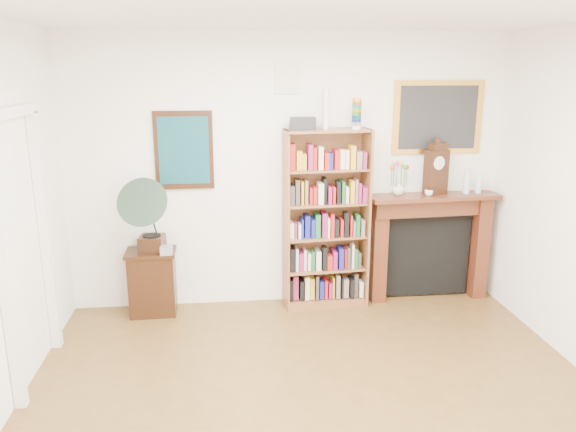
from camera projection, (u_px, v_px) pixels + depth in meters
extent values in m
cube|color=white|center=(288.00, 173.00, 5.78)|extent=(4.50, 0.01, 2.80)
cube|color=white|center=(4.00, 273.00, 3.92)|extent=(0.08, 0.08, 2.10)
cube|color=white|center=(45.00, 235.00, 4.83)|extent=(0.08, 0.08, 2.10)
cube|color=white|center=(9.00, 112.00, 4.10)|extent=(0.08, 1.02, 0.08)
cube|color=black|center=(184.00, 150.00, 5.58)|extent=(0.58, 0.03, 0.78)
cube|color=#10434F|center=(184.00, 151.00, 5.56)|extent=(0.50, 0.01, 0.67)
cube|color=white|center=(289.00, 78.00, 5.52)|extent=(0.26, 0.03, 0.30)
cube|color=silver|center=(289.00, 78.00, 5.50)|extent=(0.22, 0.01, 0.26)
cube|color=gold|center=(438.00, 117.00, 5.79)|extent=(0.95, 0.03, 0.75)
cube|color=#262628|center=(438.00, 118.00, 5.77)|extent=(0.82, 0.01, 0.65)
cube|color=brown|center=(286.00, 221.00, 5.73)|extent=(0.05, 0.30, 1.86)
cube|color=brown|center=(365.00, 219.00, 5.82)|extent=(0.05, 0.30, 1.86)
cube|color=brown|center=(328.00, 131.00, 5.54)|extent=(0.87, 0.37, 0.03)
cube|color=brown|center=(324.00, 300.00, 6.00)|extent=(0.87, 0.37, 0.08)
cube|color=brown|center=(324.00, 216.00, 5.91)|extent=(0.85, 0.08, 1.86)
cube|color=brown|center=(325.00, 268.00, 5.91)|extent=(0.82, 0.34, 0.02)
cube|color=brown|center=(326.00, 236.00, 5.82)|extent=(0.82, 0.34, 0.02)
cube|color=brown|center=(326.00, 203.00, 5.73)|extent=(0.82, 0.34, 0.02)
cube|color=brown|center=(327.00, 169.00, 5.64)|extent=(0.82, 0.34, 0.02)
cube|color=black|center=(153.00, 282.00, 5.70)|extent=(0.50, 0.37, 0.67)
cube|color=#44190F|center=(378.00, 250.00, 5.97)|extent=(0.17, 0.21, 1.13)
cube|color=#44190F|center=(479.00, 247.00, 6.10)|extent=(0.17, 0.21, 1.13)
cube|color=#44190F|center=(432.00, 206.00, 5.92)|extent=(1.29, 0.29, 0.18)
cube|color=#44190F|center=(434.00, 197.00, 5.85)|extent=(1.40, 0.41, 0.04)
cube|color=black|center=(426.00, 255.00, 6.12)|extent=(0.93, 0.09, 0.90)
cube|color=black|center=(152.00, 243.00, 5.63)|extent=(0.26, 0.26, 0.15)
cylinder|color=black|center=(152.00, 235.00, 5.61)|extent=(0.20, 0.20, 0.01)
cone|color=#31483A|center=(148.00, 208.00, 5.39)|extent=(0.54, 0.65, 0.62)
cube|color=#A3A4AF|center=(166.00, 250.00, 5.52)|extent=(0.12, 0.12, 0.08)
cube|color=black|center=(436.00, 172.00, 5.81)|extent=(0.26, 0.20, 0.47)
cylinder|color=white|center=(439.00, 163.00, 5.72)|extent=(0.13, 0.06, 0.14)
cube|color=black|center=(438.00, 147.00, 5.74)|extent=(0.20, 0.16, 0.08)
imported|color=white|center=(398.00, 188.00, 5.82)|extent=(0.14, 0.14, 0.14)
imported|color=white|center=(429.00, 193.00, 5.78)|extent=(0.10, 0.10, 0.07)
cylinder|color=silver|center=(467.00, 182.00, 5.87)|extent=(0.07, 0.07, 0.24)
cylinder|color=silver|center=(479.00, 184.00, 5.89)|extent=(0.06, 0.06, 0.20)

